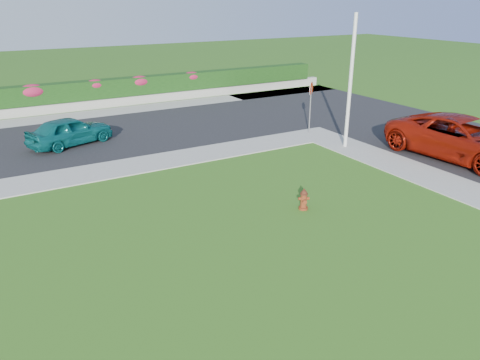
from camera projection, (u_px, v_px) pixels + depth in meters
ground at (321, 248)px, 12.75m from camera, size 120.00×120.00×0.00m
street_right at (470, 145)px, 21.55m from camera, size 8.00×32.00×0.04m
street_far at (45, 144)px, 21.73m from camera, size 26.00×8.00×0.04m
sidewalk_far at (38, 182)px, 17.23m from camera, size 24.00×2.00×0.04m
curb_corner at (316, 134)px, 23.26m from camera, size 2.00×2.00×0.04m
sidewalk_beyond at (103, 113)px, 27.63m from camera, size 34.00×2.00×0.04m
retaining_wall at (96, 104)px, 28.74m from camera, size 34.00×0.40×0.60m
hedge at (94, 89)px, 28.51m from camera, size 32.00×0.90×1.10m
fire_hydrant at (304, 200)px, 14.97m from camera, size 0.36×0.35×0.70m
suv_red at (463, 138)px, 19.41m from camera, size 3.42×6.52×1.75m
sedan_teal at (70, 131)px, 21.34m from camera, size 4.16×2.76×1.32m
utility_pole at (350, 83)px, 20.33m from camera, size 0.16×0.16×5.81m
stop_sign at (311, 95)px, 22.80m from camera, size 0.56×0.47×2.62m
flower_clump_c at (32, 91)px, 26.72m from camera, size 1.54×0.99×0.77m
flower_clump_d at (95, 85)px, 28.36m from camera, size 1.24×0.79×0.62m
flower_clump_e at (139, 81)px, 29.65m from camera, size 1.38×0.89×0.69m
flower_clump_f at (191, 76)px, 31.32m from camera, size 1.25×0.81×0.63m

